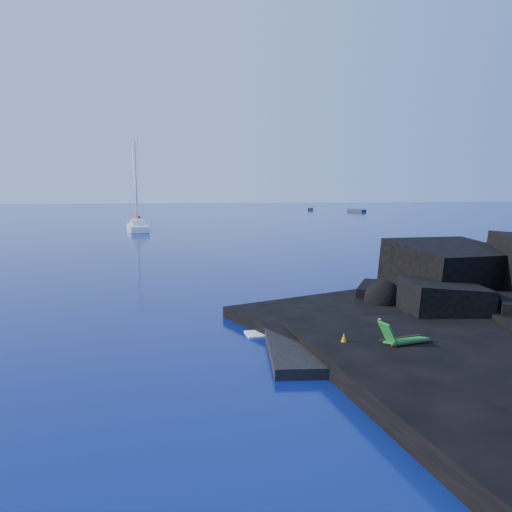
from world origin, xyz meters
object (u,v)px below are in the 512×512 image
Objects in this scene: deck_chair at (406,334)px; sunbather at (367,322)px; marker_cone at (344,342)px; distant_boat_a at (310,210)px; sailboat at (138,231)px; distant_boat_b at (357,212)px.

deck_chair is 3.02m from sunbather.
deck_chair is 2.03m from marker_cone.
sunbather is 121.32m from distant_boat_a.
deck_chair is at bearing -79.01° from sunbather.
sailboat reaches higher than marker_cone.
deck_chair is 2.93× the size of marker_cone.
sailboat is at bearing 111.39° from sunbather.
sunbather is at bearing -85.03° from sailboat.
marker_cone is 0.12× the size of distant_boat_a.
distant_boat_a is 0.91× the size of distant_boat_b.
distant_boat_b is at bearing 77.76° from sunbather.
sailboat is at bearing 101.26° from marker_cone.
marker_cone is (-1.97, 0.38, -0.28)m from deck_chair.
distant_boat_a is (29.12, 120.72, -0.91)m from deck_chair.
deck_chair is 0.90× the size of sunbather.
deck_chair is 113.53m from distant_boat_b.
distant_boat_a is (31.09, 120.34, -0.63)m from marker_cone.
sunbather is (12.68, -52.02, 0.53)m from sailboat.
sunbather is at bearing -134.31° from distant_boat_b.
marker_cone is at bearing -89.00° from distant_boat_a.
marker_cone is at bearing -87.47° from sailboat.
sunbather is 110.76m from distant_boat_b.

